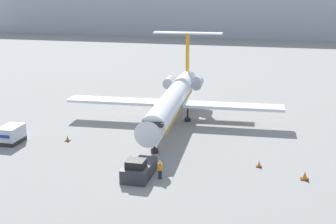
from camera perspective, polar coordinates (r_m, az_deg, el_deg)
name	(u,v)px	position (r m, az deg, el deg)	size (l,w,h in m)	color
ground_plane	(136,180)	(42.61, -3.96, -8.26)	(600.00, 600.00, 0.00)	gray
terminal_building	(245,13)	(157.88, 9.37, 11.83)	(180.00, 16.80, 15.18)	#9EA3AD
airplane_main	(173,99)	(58.82, 0.65, 1.65)	(27.54, 28.19, 10.10)	silver
pushback_tug	(139,169)	(42.99, -3.56, -6.95)	(2.32, 4.37, 1.97)	#2D2D33
luggage_cart	(12,134)	(54.48, -18.52, -2.61)	(1.93, 3.02, 1.92)	#232326
worker_near_tug	(160,169)	(42.41, -0.98, -7.02)	(0.40, 0.24, 1.72)	#232838
traffic_cone_left	(68,138)	(53.62, -12.15, -3.17)	(0.56, 0.56, 0.64)	black
traffic_cone_right	(259,164)	(46.06, 11.05, -6.23)	(0.53, 0.53, 0.66)	black
traffic_cone_mid	(305,176)	(44.20, 16.34, -7.47)	(0.73, 0.73, 0.77)	black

